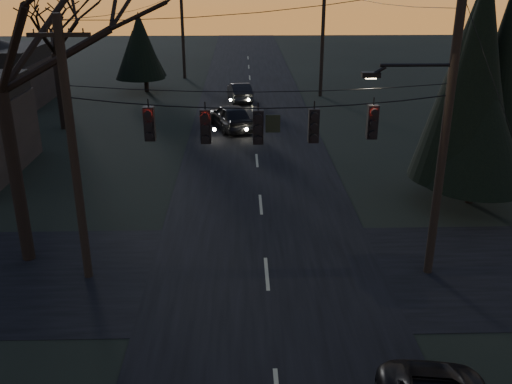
{
  "coord_description": "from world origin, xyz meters",
  "views": [
    {
      "loc": [
        -0.81,
        -6.89,
        9.76
      ],
      "look_at": [
        -0.4,
        8.58,
        3.57
      ],
      "focal_mm": 40.0,
      "sensor_mm": 36.0,
      "label": 1
    }
  ],
  "objects_px": {
    "utility_pole_right": "(427,272)",
    "utility_pole_far_l": "(185,78)",
    "evergreen_right": "(485,92)",
    "sedan_oncoming_b": "(240,92)",
    "utility_pole_far_r": "(320,96)",
    "sedan_oncoming_a": "(231,117)",
    "utility_pole_left": "(89,276)"
  },
  "relations": [
    {
      "from": "utility_pole_right",
      "to": "utility_pole_far_r",
      "type": "relative_size",
      "value": 1.18
    },
    {
      "from": "utility_pole_right",
      "to": "sedan_oncoming_b",
      "type": "distance_m",
      "value": 27.25
    },
    {
      "from": "evergreen_right",
      "to": "sedan_oncoming_b",
      "type": "distance_m",
      "value": 23.17
    },
    {
      "from": "utility_pole_far_r",
      "to": "sedan_oncoming_a",
      "type": "distance_m",
      "value": 11.89
    },
    {
      "from": "utility_pole_left",
      "to": "utility_pole_far_l",
      "type": "relative_size",
      "value": 1.06
    },
    {
      "from": "utility_pole_far_l",
      "to": "sedan_oncoming_a",
      "type": "distance_m",
      "value": 18.19
    },
    {
      "from": "utility_pole_right",
      "to": "evergreen_right",
      "type": "relative_size",
      "value": 1.16
    },
    {
      "from": "utility_pole_left",
      "to": "utility_pole_far_r",
      "type": "xyz_separation_m",
      "value": [
        11.5,
        28.0,
        0.0
      ]
    },
    {
      "from": "utility_pole_far_l",
      "to": "utility_pole_far_r",
      "type": "bearing_deg",
      "value": -34.82
    },
    {
      "from": "utility_pole_far_r",
      "to": "sedan_oncoming_a",
      "type": "height_order",
      "value": "utility_pole_far_r"
    },
    {
      "from": "evergreen_right",
      "to": "utility_pole_left",
      "type": "bearing_deg",
      "value": -158.27
    },
    {
      "from": "utility_pole_left",
      "to": "evergreen_right",
      "type": "bearing_deg",
      "value": 21.73
    },
    {
      "from": "utility_pole_left",
      "to": "evergreen_right",
      "type": "xyz_separation_m",
      "value": [
        15.21,
        6.06,
        4.9
      ]
    },
    {
      "from": "utility_pole_right",
      "to": "utility_pole_far_l",
      "type": "height_order",
      "value": "utility_pole_right"
    },
    {
      "from": "sedan_oncoming_a",
      "to": "sedan_oncoming_b",
      "type": "xyz_separation_m",
      "value": [
        0.56,
        8.07,
        -0.12
      ]
    },
    {
      "from": "evergreen_right",
      "to": "utility_pole_far_l",
      "type": "bearing_deg",
      "value": 116.92
    },
    {
      "from": "utility_pole_far_r",
      "to": "utility_pole_left",
      "type": "bearing_deg",
      "value": -112.33
    },
    {
      "from": "utility_pole_right",
      "to": "utility_pole_left",
      "type": "distance_m",
      "value": 11.5
    },
    {
      "from": "utility_pole_left",
      "to": "utility_pole_far_r",
      "type": "height_order",
      "value": "same"
    },
    {
      "from": "utility_pole_right",
      "to": "utility_pole_far_r",
      "type": "bearing_deg",
      "value": 90.0
    },
    {
      "from": "utility_pole_right",
      "to": "utility_pole_far_r",
      "type": "xyz_separation_m",
      "value": [
        0.0,
        28.0,
        0.0
      ]
    },
    {
      "from": "sedan_oncoming_b",
      "to": "sedan_oncoming_a",
      "type": "bearing_deg",
      "value": 77.07
    },
    {
      "from": "utility_pole_far_r",
      "to": "sedan_oncoming_b",
      "type": "height_order",
      "value": "utility_pole_far_r"
    },
    {
      "from": "utility_pole_right",
      "to": "sedan_oncoming_a",
      "type": "xyz_separation_m",
      "value": [
        -6.98,
        18.4,
        0.81
      ]
    },
    {
      "from": "utility_pole_left",
      "to": "evergreen_right",
      "type": "distance_m",
      "value": 17.09
    },
    {
      "from": "utility_pole_left",
      "to": "utility_pole_far_r",
      "type": "bearing_deg",
      "value": 67.67
    },
    {
      "from": "evergreen_right",
      "to": "sedan_oncoming_b",
      "type": "bearing_deg",
      "value": 116.39
    },
    {
      "from": "evergreen_right",
      "to": "sedan_oncoming_b",
      "type": "height_order",
      "value": "evergreen_right"
    },
    {
      "from": "evergreen_right",
      "to": "utility_pole_right",
      "type": "bearing_deg",
      "value": -121.44
    },
    {
      "from": "utility_pole_far_l",
      "to": "evergreen_right",
      "type": "distance_m",
      "value": 33.94
    },
    {
      "from": "utility_pole_right",
      "to": "evergreen_right",
      "type": "height_order",
      "value": "evergreen_right"
    },
    {
      "from": "utility_pole_far_r",
      "to": "utility_pole_far_l",
      "type": "distance_m",
      "value": 14.01
    }
  ]
}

